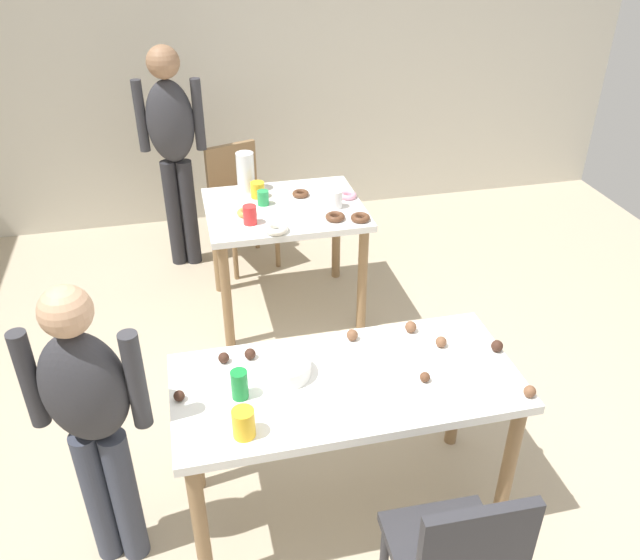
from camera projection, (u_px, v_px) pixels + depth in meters
ground_plane at (343, 501)px, 3.02m from camera, size 6.40×6.40×0.00m
wall_back at (240, 57)px, 4.99m from camera, size 6.40×0.10×2.60m
dining_table_near at (346, 398)px, 2.67m from camera, size 1.40×0.65×0.75m
dining_table_far at (285, 223)px, 4.06m from camera, size 0.96×0.77×0.75m
chair_near_table at (457, 559)px, 2.21m from camera, size 0.41×0.41×0.87m
chair_far_table at (239, 198)px, 4.70m from camera, size 0.51×0.51×0.87m
person_girl_near at (91, 414)px, 2.39m from camera, size 0.45×0.27×1.34m
person_adult_far at (173, 140)px, 4.42m from camera, size 0.46×0.24×1.58m
mixing_bowl at (285, 368)px, 2.62m from camera, size 0.21×0.21×0.07m
soda_can at (240, 385)px, 2.49m from camera, size 0.07×0.07×0.12m
fork_near at (416, 404)px, 2.48m from camera, size 0.17×0.02×0.01m
cup_near_0 at (244, 423)px, 2.32m from camera, size 0.08×0.08×0.11m
cake_ball_0 at (179, 396)px, 2.50m from camera, size 0.04×0.04×0.04m
cake_ball_1 at (530, 391)px, 2.52m from camera, size 0.05×0.05×0.05m
cake_ball_2 at (352, 335)px, 2.83m from camera, size 0.05×0.05×0.05m
cake_ball_3 at (497, 346)px, 2.76m from camera, size 0.05×0.05×0.05m
cake_ball_4 at (411, 327)px, 2.88m from camera, size 0.05×0.05×0.05m
cake_ball_5 at (224, 358)px, 2.69m from camera, size 0.05×0.05×0.05m
cake_ball_6 at (250, 354)px, 2.72m from camera, size 0.05×0.05×0.05m
cake_ball_7 at (441, 342)px, 2.79m from camera, size 0.05×0.05×0.05m
cake_ball_8 at (425, 377)px, 2.59m from camera, size 0.04×0.04×0.04m
pitcher_far at (246, 172)px, 4.13m from camera, size 0.11×0.11×0.25m
cup_far_0 at (263, 198)px, 3.99m from camera, size 0.07×0.07×0.09m
cup_far_1 at (336, 199)px, 3.95m from camera, size 0.08×0.08×0.11m
cup_far_2 at (258, 190)px, 4.09m from camera, size 0.09×0.09×0.10m
cup_far_3 at (250, 215)px, 3.77m from camera, size 0.08×0.08×0.11m
donut_far_0 at (335, 217)px, 3.83m from camera, size 0.12×0.12×0.03m
donut_far_1 at (246, 213)px, 3.88m from camera, size 0.11×0.11×0.03m
donut_far_2 at (348, 195)px, 4.09m from camera, size 0.11×0.11×0.03m
donut_far_3 at (360, 218)px, 3.82m from camera, size 0.11×0.11×0.03m
donut_far_4 at (276, 229)px, 3.69m from camera, size 0.14×0.14×0.04m
donut_far_5 at (301, 194)px, 4.12m from camera, size 0.11×0.11×0.03m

